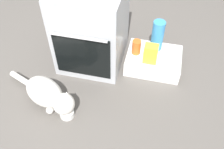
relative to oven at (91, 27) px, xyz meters
name	(u,v)px	position (x,y,z in m)	size (l,w,h in m)	color
ground	(79,92)	(-0.01, -0.45, -0.38)	(8.00, 8.00, 0.00)	#56514C
oven	(91,27)	(0.00, 0.00, 0.00)	(0.57, 0.63, 0.77)	#B7BABF
pantry_cabinet	(153,61)	(0.59, 0.02, -0.31)	(0.50, 0.39, 0.14)	white
food_bowl	(67,113)	(-0.02, -0.70, -0.35)	(0.12, 0.12, 0.08)	white
cat	(48,94)	(-0.20, -0.62, -0.25)	(0.71, 0.38, 0.25)	silver
sauce_jar	(136,47)	(0.41, 0.02, -0.17)	(0.08, 0.08, 0.14)	#D16023
water_bottle	(158,36)	(0.59, 0.13, -0.09)	(0.11, 0.11, 0.30)	#388CD1
snack_bag	(151,54)	(0.55, -0.06, -0.15)	(0.12, 0.09, 0.18)	yellow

